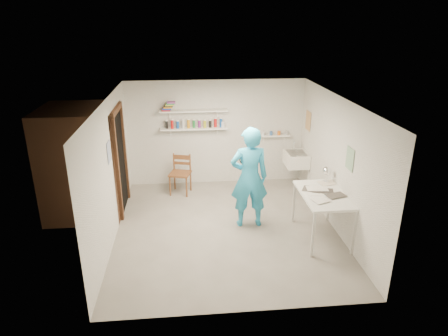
{
  "coord_description": "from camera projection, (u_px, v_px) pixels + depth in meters",
  "views": [
    {
      "loc": [
        -0.67,
        -6.49,
        3.71
      ],
      "look_at": [
        0.0,
        0.4,
        1.05
      ],
      "focal_mm": 32.0,
      "sensor_mm": 36.0,
      "label": 1
    }
  ],
  "objects": [
    {
      "name": "floor",
      "position": [
        226.0,
        229.0,
        7.43
      ],
      "size": [
        4.0,
        4.5,
        0.02
      ],
      "primitive_type": "cube",
      "color": "slate",
      "rests_on": "ground"
    },
    {
      "name": "wall_clock",
      "position": [
        248.0,
        157.0,
        7.32
      ],
      "size": [
        0.34,
        0.04,
        0.34
      ],
      "primitive_type": "cylinder",
      "rotation": [
        1.57,
        0.0,
        0.02
      ],
      "color": "beige",
      "rests_on": "man"
    },
    {
      "name": "door_jamb_near",
      "position": [
        118.0,
        171.0,
        7.4
      ],
      "size": [
        0.06,
        0.1,
        2.0
      ],
      "primitive_type": "cube",
      "color": "brown",
      "rests_on": "ground"
    },
    {
      "name": "corridor_box",
      "position": [
        83.0,
        161.0,
        7.78
      ],
      "size": [
        1.4,
        1.5,
        2.1
      ],
      "primitive_type": "cube",
      "color": "brown",
      "rests_on": "ground"
    },
    {
      "name": "ledge_pots",
      "position": [
        275.0,
        133.0,
        9.14
      ],
      "size": [
        0.48,
        0.07,
        0.09
      ],
      "color": "silver",
      "rests_on": "ledge_shelf"
    },
    {
      "name": "papers",
      "position": [
        324.0,
        193.0,
        6.83
      ],
      "size": [
        0.3,
        0.22,
        0.03
      ],
      "color": "silver",
      "rests_on": "work_table"
    },
    {
      "name": "poster_left",
      "position": [
        109.0,
        152.0,
        6.73
      ],
      "size": [
        0.01,
        0.28,
        0.36
      ],
      "primitive_type": "cube",
      "color": "#334C7F",
      "rests_on": "wall_left"
    },
    {
      "name": "wooden_chair",
      "position": [
        180.0,
        174.0,
        8.73
      ],
      "size": [
        0.53,
        0.51,
        0.93
      ],
      "primitive_type": "cube",
      "rotation": [
        0.0,
        0.0,
        -0.28
      ],
      "color": "brown",
      "rests_on": "ground"
    },
    {
      "name": "belfast_sink",
      "position": [
        296.0,
        159.0,
        8.91
      ],
      "size": [
        0.48,
        0.6,
        0.3
      ],
      "primitive_type": "cube",
      "color": "white",
      "rests_on": "wall_right"
    },
    {
      "name": "man",
      "position": [
        249.0,
        178.0,
        7.23
      ],
      "size": [
        0.7,
        0.47,
        1.9
      ],
      "primitive_type": "imported",
      "rotation": [
        0.0,
        0.0,
        3.16
      ],
      "color": "#2AA3D4",
      "rests_on": "ground"
    },
    {
      "name": "shelf_lower",
      "position": [
        194.0,
        129.0,
        8.87
      ],
      "size": [
        1.5,
        0.22,
        0.03
      ],
      "primitive_type": "cube",
      "color": "white",
      "rests_on": "wall_back"
    },
    {
      "name": "poster_right_a",
      "position": [
        308.0,
        121.0,
        8.72
      ],
      "size": [
        0.01,
        0.34,
        0.42
      ],
      "primitive_type": "cube",
      "color": "#995933",
      "rests_on": "wall_right"
    },
    {
      "name": "poster_right_b",
      "position": [
        350.0,
        159.0,
        6.56
      ],
      "size": [
        0.01,
        0.3,
        0.38
      ],
      "primitive_type": "cube",
      "color": "#3F724C",
      "rests_on": "wall_right"
    },
    {
      "name": "wall_left",
      "position": [
        109.0,
        172.0,
        6.81
      ],
      "size": [
        0.02,
        4.5,
        2.4
      ],
      "primitive_type": "cube",
      "color": "silver",
      "rests_on": "ground"
    },
    {
      "name": "wall_right",
      "position": [
        337.0,
        164.0,
        7.18
      ],
      "size": [
        0.02,
        4.5,
        2.4
      ],
      "primitive_type": "cube",
      "color": "silver",
      "rests_on": "ground"
    },
    {
      "name": "shelf_upper",
      "position": [
        194.0,
        111.0,
        8.73
      ],
      "size": [
        1.5,
        0.22,
        0.03
      ],
      "primitive_type": "cube",
      "color": "white",
      "rests_on": "wall_back"
    },
    {
      "name": "desk_lamp",
      "position": [
        327.0,
        171.0,
        7.25
      ],
      "size": [
        0.16,
        0.16,
        0.16
      ],
      "primitive_type": "sphere",
      "color": "white",
      "rests_on": "work_table"
    },
    {
      "name": "doorway_recess",
      "position": [
        120.0,
        162.0,
        7.86
      ],
      "size": [
        0.02,
        0.9,
        2.0
      ],
      "primitive_type": "cube",
      "color": "black",
      "rests_on": "wall_left"
    },
    {
      "name": "spray_cans",
      "position": [
        194.0,
        124.0,
        8.84
      ],
      "size": [
        1.34,
        0.06,
        0.17
      ],
      "color": "black",
      "rests_on": "shelf_lower"
    },
    {
      "name": "door_lintel",
      "position": [
        116.0,
        110.0,
        7.48
      ],
      "size": [
        0.06,
        1.05,
        0.1
      ],
      "primitive_type": "cube",
      "color": "brown",
      "rests_on": "wall_left"
    },
    {
      "name": "work_table",
      "position": [
        322.0,
        216.0,
        6.99
      ],
      "size": [
        0.76,
        1.27,
        0.84
      ],
      "primitive_type": "cube",
      "color": "white",
      "rests_on": "ground"
    },
    {
      "name": "wall_back",
      "position": [
        216.0,
        133.0,
        9.09
      ],
      "size": [
        4.0,
        0.02,
        2.4
      ],
      "primitive_type": "cube",
      "color": "silver",
      "rests_on": "ground"
    },
    {
      "name": "wall_front",
      "position": [
        245.0,
        234.0,
        4.89
      ],
      "size": [
        4.0,
        0.02,
        2.4
      ],
      "primitive_type": "cube",
      "color": "silver",
      "rests_on": "ground"
    },
    {
      "name": "ledge_shelf",
      "position": [
        275.0,
        136.0,
        9.16
      ],
      "size": [
        0.7,
        0.14,
        0.03
      ],
      "primitive_type": "cube",
      "color": "white",
      "rests_on": "wall_back"
    },
    {
      "name": "book_stack",
      "position": [
        169.0,
        106.0,
        8.64
      ],
      "size": [
        0.3,
        0.14,
        0.2
      ],
      "color": "red",
      "rests_on": "shelf_upper"
    },
    {
      "name": "door_jamb_far",
      "position": [
        125.0,
        154.0,
        8.33
      ],
      "size": [
        0.06,
        0.1,
        2.0
      ],
      "primitive_type": "cube",
      "color": "brown",
      "rests_on": "ground"
    },
    {
      "name": "ceiling",
      "position": [
        226.0,
        100.0,
        6.56
      ],
      "size": [
        4.0,
        4.5,
        0.02
      ],
      "primitive_type": "cube",
      "color": "silver",
      "rests_on": "wall_back"
    }
  ]
}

